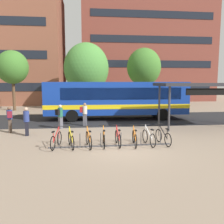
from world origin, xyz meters
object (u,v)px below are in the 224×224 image
at_px(city_bus, 116,99).
at_px(parked_bicycle_yellow_1, 71,140).
at_px(parked_bicycle_white_6, 149,138).
at_px(commuter_black_pack_0, 60,115).
at_px(street_tree_0, 86,68).
at_px(transit_shelter, 204,86).
at_px(commuter_grey_pack_3, 26,119).
at_px(parked_bicycle_red_0, 56,140).
at_px(parked_bicycle_red_4, 118,138).
at_px(parked_bicycle_black_7, 163,137).
at_px(commuter_maroon_pack_1, 10,118).
at_px(street_tree_2, 12,67).
at_px(parked_bicycle_orange_2, 89,140).
at_px(parked_bicycle_orange_5, 134,138).
at_px(commuter_red_pack_2, 84,113).
at_px(street_tree_1, 144,67).

bearing_deg(city_bus, parked_bicycle_yellow_1, 69.58).
bearing_deg(parked_bicycle_white_6, commuter_black_pack_0, 38.25).
relative_size(city_bus, street_tree_0, 1.58).
xyz_separation_m(transit_shelter, commuter_black_pack_0, (-9.99, 0.66, -1.97)).
distance_m(parked_bicycle_yellow_1, commuter_grey_pack_3, 4.10).
bearing_deg(commuter_black_pack_0, parked_bicycle_red_0, -134.75).
xyz_separation_m(parked_bicycle_red_4, parked_bicycle_black_7, (2.37, 0.02, 0.00)).
distance_m(commuter_maroon_pack_1, street_tree_2, 13.07).
distance_m(transit_shelter, commuter_maroon_pack_1, 13.15).
bearing_deg(street_tree_2, city_bus, -34.81).
height_order(parked_bicycle_red_4, transit_shelter, transit_shelter).
bearing_deg(parked_bicycle_yellow_1, commuter_maroon_pack_1, 34.35).
relative_size(city_bus, parked_bicycle_black_7, 7.06).
xyz_separation_m(parked_bicycle_orange_2, parked_bicycle_white_6, (3.07, 0.06, 0.00)).
xyz_separation_m(parked_bicycle_black_7, commuter_grey_pack_3, (-7.52, 2.84, 0.61)).
distance_m(commuter_grey_pack_3, street_tree_2, 14.23).
bearing_deg(parked_bicycle_yellow_1, commuter_grey_pack_3, 31.50).
bearing_deg(transit_shelter, parked_bicycle_yellow_1, -155.48).
height_order(parked_bicycle_yellow_1, parked_bicycle_red_4, same).
distance_m(city_bus, parked_bicycle_yellow_1, 9.33).
bearing_deg(parked_bicycle_white_6, commuter_maroon_pack_1, 56.83).
bearing_deg(commuter_maroon_pack_1, street_tree_0, -40.58).
bearing_deg(city_bus, parked_bicycle_orange_5, 89.74).
relative_size(commuter_red_pack_2, commuter_grey_pack_3, 0.98).
distance_m(commuter_black_pack_0, commuter_grey_pack_3, 2.60).
height_order(city_bus, street_tree_2, street_tree_2).
relative_size(parked_bicycle_red_0, parked_bicycle_black_7, 0.99).
height_order(commuter_maroon_pack_1, street_tree_0, street_tree_0).
distance_m(parked_bicycle_orange_2, transit_shelter, 9.47).
height_order(commuter_maroon_pack_1, commuter_red_pack_2, commuter_red_pack_2).
bearing_deg(commuter_grey_pack_3, parked_bicycle_yellow_1, 33.21).
relative_size(parked_bicycle_red_4, commuter_red_pack_2, 1.02).
relative_size(parked_bicycle_white_6, parked_bicycle_black_7, 1.00).
bearing_deg(parked_bicycle_yellow_1, street_tree_0, -15.22).
bearing_deg(parked_bicycle_red_4, parked_bicycle_white_6, -93.36).
distance_m(street_tree_1, street_tree_2, 14.83).
bearing_deg(street_tree_1, parked_bicycle_black_7, -100.19).
bearing_deg(parked_bicycle_white_6, parked_bicycle_orange_5, 87.92).
bearing_deg(street_tree_0, commuter_black_pack_0, -99.37).
bearing_deg(street_tree_2, commuter_red_pack_2, -52.51).
distance_m(city_bus, street_tree_2, 13.17).
height_order(parked_bicycle_orange_2, street_tree_2, street_tree_2).
bearing_deg(commuter_maroon_pack_1, parked_bicycle_yellow_1, -152.63).
xyz_separation_m(commuter_maroon_pack_1, street_tree_0, (4.91, 12.51, 3.76)).
bearing_deg(street_tree_1, parked_bicycle_orange_2, -112.56).
bearing_deg(parked_bicycle_black_7, parked_bicycle_yellow_1, 81.89).
height_order(commuter_grey_pack_3, street_tree_0, street_tree_0).
xyz_separation_m(parked_bicycle_orange_2, parked_bicycle_orange_5, (2.31, -0.02, 0.00)).
bearing_deg(parked_bicycle_black_7, street_tree_2, 27.74).
relative_size(transit_shelter, street_tree_0, 0.85).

